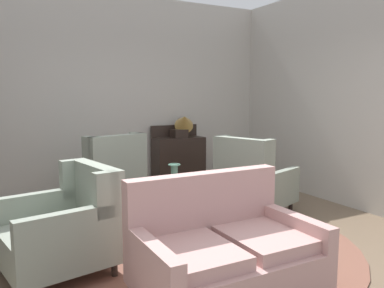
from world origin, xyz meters
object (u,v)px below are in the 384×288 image
side_table (239,173)px  coffee_table (175,206)px  settee (224,250)px  gramophone (183,124)px  porcelain_vase (174,184)px  armchair_far_left (65,228)px  armchair_back_corner (108,181)px  armchair_foreground_right (253,183)px  sideboard (178,159)px

side_table → coffee_table: bearing=-144.5°
settee → gramophone: (1.33, 3.34, 0.72)m
gramophone → porcelain_vase: bearing=-118.9°
armchair_far_left → armchair_back_corner: size_ratio=0.96×
gramophone → armchair_back_corner: bearing=-152.7°
side_table → armchair_foreground_right: bearing=-110.6°
gramophone → armchair_far_left: bearing=-135.4°
porcelain_vase → side_table: size_ratio=0.54×
coffee_table → sideboard: (1.13, 2.24, 0.08)m
armchair_foreground_right → armchair_back_corner: size_ratio=1.03×
armchair_foreground_right → gramophone: (-0.18, 1.70, 0.68)m
coffee_table → gramophone: bearing=61.3°
settee → side_table: settee is taller
settee → sideboard: bearing=69.2°
coffee_table → sideboard: 2.51m
armchair_back_corner → settee: bearing=76.9°
armchair_foreground_right → armchair_back_corner: 1.94m
coffee_table → armchair_back_corner: (-0.35, 1.36, 0.04)m
armchair_far_left → gramophone: (2.34, 2.30, 0.70)m
settee → armchair_back_corner: size_ratio=1.28×
armchair_foreground_right → side_table: 0.76m
sideboard → settee: bearing=-110.4°
armchair_far_left → sideboard: (2.29, 2.39, 0.09)m
armchair_far_left → side_table: armchair_far_left is taller
armchair_foreground_right → gramophone: bearing=-13.1°
porcelain_vase → gramophone: 2.47m
porcelain_vase → side_table: bearing=35.0°
settee → armchair_back_corner: armchair_back_corner is taller
coffee_table → armchair_far_left: bearing=-172.4°
armchair_far_left → armchair_back_corner: bearing=141.1°
coffee_table → gramophone: (1.18, 2.15, 0.70)m
coffee_table → armchair_foreground_right: size_ratio=0.87×
armchair_back_corner → gramophone: (1.52, 0.79, 0.66)m
coffee_table → side_table: bearing=35.5°
gramophone → side_table: bearing=-65.5°
armchair_far_left → gramophone: bearing=123.9°
coffee_table → settee: (-0.15, -1.20, -0.02)m
porcelain_vase → armchair_foreground_right: 1.44m
coffee_table → side_table: side_table is taller
coffee_table → settee: size_ratio=0.70×
sideboard → gramophone: (0.05, -0.09, 0.61)m
armchair_back_corner → sideboard: size_ratio=1.01×
porcelain_vase → armchair_foreground_right: bearing=17.5°
settee → armchair_foreground_right: size_ratio=1.24×
porcelain_vase → armchair_foreground_right: armchair_foreground_right is taller
coffee_table → armchair_far_left: 1.17m
settee → gramophone: bearing=68.0°
coffee_table → armchair_back_corner: size_ratio=0.90×
armchair_foreground_right → gramophone: 1.84m
armchair_back_corner → side_table: bearing=156.6°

